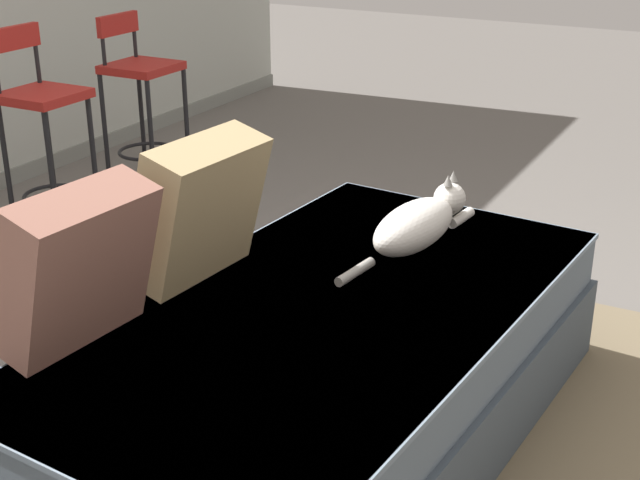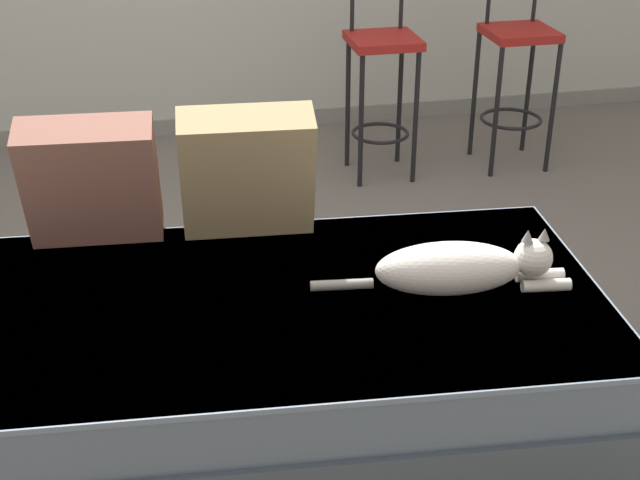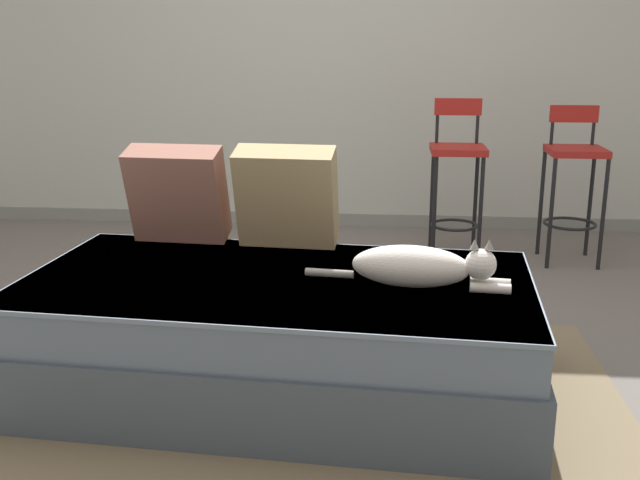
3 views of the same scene
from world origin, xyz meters
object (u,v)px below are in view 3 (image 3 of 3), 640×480
at_px(couch, 278,333).
at_px(bar_stool_near_window, 457,169).
at_px(bar_stool_by_doorway, 574,173).
at_px(throw_pillow_corner, 178,194).
at_px(throw_pillow_middle, 287,197).
at_px(cat, 419,267).

xyz_separation_m(couch, bar_stool_near_window, (0.82, 1.85, 0.32)).
xyz_separation_m(bar_stool_near_window, bar_stool_by_doorway, (0.68, -0.00, -0.01)).
height_order(throw_pillow_corner, throw_pillow_middle, throw_pillow_middle).
distance_m(couch, throw_pillow_corner, 0.79).
relative_size(couch, bar_stool_near_window, 2.05).
distance_m(couch, cat, 0.60).
height_order(couch, cat, cat).
bearing_deg(throw_pillow_corner, couch, -42.30).
bearing_deg(cat, bar_stool_near_window, 81.11).
distance_m(throw_pillow_middle, cat, 0.73).
distance_m(couch, bar_stool_near_window, 2.05).
distance_m(couch, throw_pillow_middle, 0.60).
bearing_deg(throw_pillow_middle, throw_pillow_corner, 175.64).
height_order(couch, throw_pillow_corner, throw_pillow_corner).
distance_m(cat, bar_stool_by_doorway, 2.15).
relative_size(throw_pillow_corner, throw_pillow_middle, 0.98).
xyz_separation_m(throw_pillow_middle, bar_stool_by_doorway, (1.52, 1.44, -0.13)).
distance_m(couch, bar_stool_by_doorway, 2.40).
height_order(throw_pillow_corner, bar_stool_near_window, bar_stool_near_window).
bearing_deg(bar_stool_near_window, throw_pillow_middle, -120.11).
bearing_deg(couch, cat, -7.01).
distance_m(throw_pillow_corner, bar_stool_by_doorway, 2.44).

